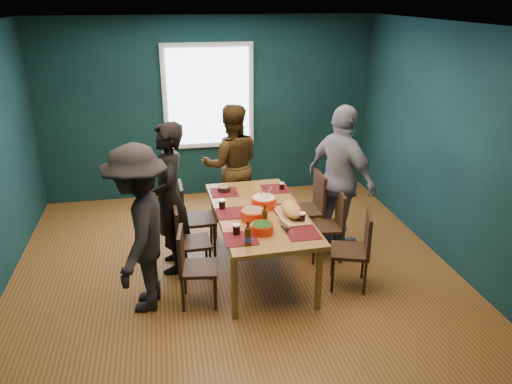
# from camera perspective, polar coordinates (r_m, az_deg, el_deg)

# --- Properties ---
(room) EXTENTS (5.01, 5.01, 2.71)m
(room) POSITION_cam_1_polar(r_m,az_deg,el_deg) (5.49, -3.08, 4.71)
(room) COLOR brown
(room) RESTS_ON ground
(dining_table) EXTENTS (1.03, 1.95, 0.73)m
(dining_table) POSITION_cam_1_polar(r_m,az_deg,el_deg) (5.57, 0.43, -2.85)
(dining_table) COLOR #8F5D2A
(dining_table) RESTS_ON floor
(chair_left_far) EXTENTS (0.42, 0.42, 0.90)m
(chair_left_far) POSITION_cam_1_polar(r_m,az_deg,el_deg) (6.03, -7.52, -2.43)
(chair_left_far) COLOR black
(chair_left_far) RESTS_ON floor
(chair_left_mid) EXTENTS (0.40, 0.40, 0.84)m
(chair_left_mid) POSITION_cam_1_polar(r_m,az_deg,el_deg) (5.56, -8.07, -5.05)
(chair_left_mid) COLOR black
(chair_left_mid) RESTS_ON floor
(chair_left_near) EXTENTS (0.41, 0.41, 0.82)m
(chair_left_near) POSITION_cam_1_polar(r_m,az_deg,el_deg) (5.09, -7.49, -7.88)
(chair_left_near) COLOR black
(chair_left_near) RESTS_ON floor
(chair_right_far) EXTENTS (0.42, 0.42, 0.93)m
(chair_right_far) POSITION_cam_1_polar(r_m,az_deg,el_deg) (6.25, 6.33, -1.29)
(chair_right_far) COLOR black
(chair_right_far) RESTS_ON floor
(chair_right_mid) EXTENTS (0.42, 0.42, 0.83)m
(chair_right_mid) POSITION_cam_1_polar(r_m,az_deg,el_deg) (5.96, 8.72, -3.21)
(chair_right_mid) COLOR black
(chair_right_mid) RESTS_ON floor
(chair_right_near) EXTENTS (0.50, 0.50, 0.87)m
(chair_right_near) POSITION_cam_1_polar(r_m,az_deg,el_deg) (5.42, 11.58, -5.89)
(chair_right_near) COLOR black
(chair_right_near) RESTS_ON floor
(person_far_left) EXTENTS (0.42, 0.63, 1.73)m
(person_far_left) POSITION_cam_1_polar(r_m,az_deg,el_deg) (5.60, -9.88, -0.76)
(person_far_left) COLOR black
(person_far_left) RESTS_ON floor
(person_back) EXTENTS (0.83, 0.65, 1.65)m
(person_back) POSITION_cam_1_polar(r_m,az_deg,el_deg) (6.73, -2.80, 3.10)
(person_back) COLOR black
(person_back) RESTS_ON floor
(person_right) EXTENTS (0.84, 1.14, 1.80)m
(person_right) POSITION_cam_1_polar(r_m,az_deg,el_deg) (6.08, 9.71, 1.45)
(person_right) COLOR silver
(person_right) RESTS_ON floor
(person_near_left) EXTENTS (0.82, 1.20, 1.71)m
(person_near_left) POSITION_cam_1_polar(r_m,az_deg,el_deg) (4.97, -13.21, -4.21)
(person_near_left) COLOR black
(person_near_left) RESTS_ON floor
(bowl_salad) EXTENTS (0.27, 0.27, 0.11)m
(bowl_salad) POSITION_cam_1_polar(r_m,az_deg,el_deg) (5.32, -0.33, -2.57)
(bowl_salad) COLOR red
(bowl_salad) RESTS_ON dining_table
(bowl_dumpling) EXTENTS (0.29, 0.29, 0.27)m
(bowl_dumpling) POSITION_cam_1_polar(r_m,az_deg,el_deg) (5.62, 0.92, -1.11)
(bowl_dumpling) COLOR red
(bowl_dumpling) RESTS_ON dining_table
(bowl_herbs) EXTENTS (0.23, 0.23, 0.10)m
(bowl_herbs) POSITION_cam_1_polar(r_m,az_deg,el_deg) (5.03, 0.72, -4.13)
(bowl_herbs) COLOR red
(bowl_herbs) RESTS_ON dining_table
(cutting_board) EXTENTS (0.34, 0.68, 0.15)m
(cutting_board) POSITION_cam_1_polar(r_m,az_deg,el_deg) (5.39, 4.04, -2.15)
(cutting_board) COLOR tan
(cutting_board) RESTS_ON dining_table
(small_bowl) EXTENTS (0.16, 0.16, 0.07)m
(small_bowl) POSITION_cam_1_polar(r_m,az_deg,el_deg) (6.08, -3.67, 0.38)
(small_bowl) COLOR black
(small_bowl) RESTS_ON dining_table
(beer_bottle_a) EXTENTS (0.07, 0.07, 0.25)m
(beer_bottle_a) POSITION_cam_1_polar(r_m,az_deg,el_deg) (4.78, -0.91, -5.09)
(beer_bottle_a) COLOR #44230C
(beer_bottle_a) RESTS_ON dining_table
(beer_bottle_b) EXTENTS (0.06, 0.06, 0.24)m
(beer_bottle_b) POSITION_cam_1_polar(r_m,az_deg,el_deg) (5.16, 0.99, -2.91)
(beer_bottle_b) COLOR #44230C
(beer_bottle_b) RESTS_ON dining_table
(cola_glass_a) EXTENTS (0.08, 0.08, 0.11)m
(cola_glass_a) POSITION_cam_1_polar(r_m,az_deg,el_deg) (5.00, -2.25, -4.23)
(cola_glass_a) COLOR black
(cola_glass_a) RESTS_ON dining_table
(cola_glass_b) EXTENTS (0.08, 0.08, 0.11)m
(cola_glass_b) POSITION_cam_1_polar(r_m,az_deg,el_deg) (5.27, 5.25, -2.87)
(cola_glass_b) COLOR black
(cola_glass_b) RESTS_ON dining_table
(cola_glass_c) EXTENTS (0.06, 0.06, 0.09)m
(cola_glass_c) POSITION_cam_1_polar(r_m,az_deg,el_deg) (6.13, 2.97, 0.71)
(cola_glass_c) COLOR black
(cola_glass_c) RESTS_ON dining_table
(cola_glass_d) EXTENTS (0.08, 0.08, 0.11)m
(cola_glass_d) POSITION_cam_1_polar(r_m,az_deg,el_deg) (5.59, -3.90, -1.36)
(cola_glass_d) COLOR black
(cola_glass_d) RESTS_ON dining_table
(napkin_a) EXTENTS (0.18, 0.18, 0.00)m
(napkin_a) POSITION_cam_1_polar(r_m,az_deg,el_deg) (5.66, 4.15, -1.68)
(napkin_a) COLOR #E1645E
(napkin_a) RESTS_ON dining_table
(napkin_b) EXTENTS (0.17, 0.17, 0.00)m
(napkin_b) POSITION_cam_1_polar(r_m,az_deg,el_deg) (5.20, -2.99, -3.88)
(napkin_b) COLOR #E1645E
(napkin_b) RESTS_ON dining_table
(napkin_c) EXTENTS (0.23, 0.23, 0.00)m
(napkin_c) POSITION_cam_1_polar(r_m,az_deg,el_deg) (5.02, 6.02, -4.96)
(napkin_c) COLOR #E1645E
(napkin_c) RESTS_ON dining_table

